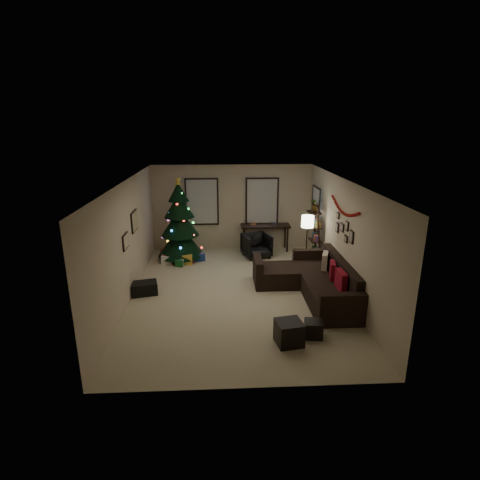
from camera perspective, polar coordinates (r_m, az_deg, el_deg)
The scene contains 29 objects.
floor at distance 9.41m, azimuth -0.42°, elevation -7.80°, with size 7.00×7.00×0.00m, color #C4B894.
ceiling at distance 8.63m, azimuth -0.46°, elevation 8.70°, with size 7.00×7.00×0.00m, color white.
wall_back at distance 12.32m, azimuth -1.18°, elevation 4.83°, with size 5.00×5.00×0.00m, color #C6B497.
wall_front at distance 5.68m, azimuth 1.19°, elevation -10.24°, with size 5.00×5.00×0.00m, color #C6B497.
wall_left at distance 9.17m, azimuth -16.25°, elevation -0.15°, with size 7.00×7.00×0.00m, color #C6B497.
wall_right at distance 9.37m, azimuth 15.01°, elevation 0.32°, with size 7.00×7.00×0.00m, color #C6B497.
window_back_left at distance 12.25m, azimuth -5.65°, elevation 5.65°, with size 1.05×0.06×1.50m.
window_back_right at distance 12.31m, azimuth 3.27°, elevation 5.76°, with size 1.05×0.06×1.50m.
window_right_wall at distance 11.70m, azimuth 11.19°, elevation 4.61°, with size 0.06×0.90×1.30m.
christmas_tree at distance 11.47m, azimuth -8.88°, elevation 2.14°, with size 1.36×1.36×2.52m.
presents at distance 11.48m, azimuth -8.76°, elevation -2.64°, with size 1.30×0.89×0.30m.
sofa at distance 9.44m, azimuth 10.75°, elevation -6.06°, with size 2.05×2.97×0.91m.
pillow_red_a at distance 8.68m, azimuth 14.68°, elevation -5.99°, with size 0.13×0.48×0.48m, color maroon.
pillow_red_b at distance 9.25m, azimuth 13.51°, elevation -4.44°, with size 0.11×0.41×0.41m, color maroon.
pillow_cream at distance 9.85m, azimuth 12.45°, elevation -3.10°, with size 0.13×0.44×0.44m, color beige.
ottoman_near at distance 7.39m, azimuth 7.26°, elevation -13.43°, with size 0.47×0.47×0.45m, color black.
ottoman_far at distance 7.70m, azimuth 10.80°, elevation -12.79°, with size 0.34×0.34×0.32m, color black.
desk at distance 12.27m, azimuth 3.76°, elevation 1.81°, with size 1.55×0.55×0.84m.
desk_chair at distance 11.72m, azimuth 2.46°, elevation -0.82°, with size 0.71×0.66×0.73m, color black.
bookshelf at distance 11.04m, azimuth 11.17°, elevation 0.55°, with size 0.30×0.54×1.82m.
potted_plant at distance 11.02m, azimuth 11.18°, elevation 5.57°, with size 0.47×0.40×0.52m, color #4C4C4C.
floor_lamp at distance 10.49m, azimuth 9.94°, elevation 2.18°, with size 0.33×0.33×1.57m.
art_map at distance 9.76m, azimuth -15.36°, elevation 2.70°, with size 0.04×0.60×0.50m.
art_abstract at distance 8.87m, azimuth -16.58°, elevation -0.20°, with size 0.04×0.45×0.35m.
gallery at distance 9.24m, azimuth 15.14°, elevation 1.51°, with size 0.03×1.25×0.54m.
garland at distance 9.15m, azimuth 15.13°, elevation 4.53°, with size 0.08×1.90×0.30m, color #A5140C, non-canonical shape.
stocking_left at distance 12.41m, azimuth -1.85°, elevation 5.05°, with size 0.20×0.05×0.36m.
stocking_right at distance 12.34m, azimuth -0.31°, elevation 5.42°, with size 0.20×0.05×0.36m.
storage_bin at distance 9.56m, azimuth -13.94°, elevation -6.93°, with size 0.60×0.40×0.30m, color black.
Camera 1 is at (-0.38, -8.53, 3.95)m, focal length 28.87 mm.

